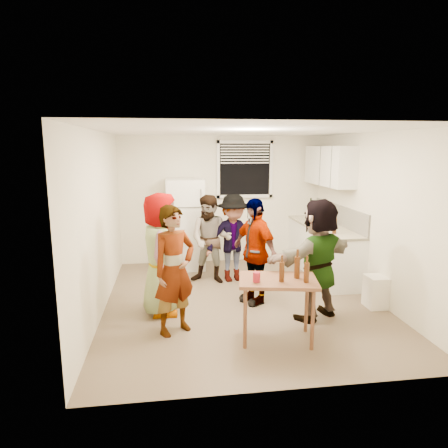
{
  "coord_description": "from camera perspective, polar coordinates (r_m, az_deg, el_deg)",
  "views": [
    {
      "loc": [
        -1.05,
        -5.57,
        2.27
      ],
      "look_at": [
        -0.24,
        0.22,
        1.15
      ],
      "focal_mm": 32.0,
      "sensor_mm": 36.0,
      "label": 1
    }
  ],
  "objects": [
    {
      "name": "room",
      "position": [
        6.11,
        2.58,
        -11.0
      ],
      "size": [
        4.0,
        4.5,
        2.5
      ],
      "primitive_type": null,
      "color": "white",
      "rests_on": "ground"
    },
    {
      "name": "window",
      "position": [
        7.93,
        2.99,
        7.79
      ],
      "size": [
        1.12,
        0.1,
        1.06
      ],
      "primitive_type": null,
      "color": "white",
      "rests_on": "room"
    },
    {
      "name": "refrigerator",
      "position": [
        7.59,
        -5.54,
        0.01
      ],
      "size": [
        0.7,
        0.7,
        1.7
      ],
      "primitive_type": "cube",
      "color": "white",
      "rests_on": "ground"
    },
    {
      "name": "counter_lower",
      "position": [
        7.49,
        13.89,
        -3.7
      ],
      "size": [
        0.6,
        2.2,
        0.86
      ],
      "primitive_type": "cube",
      "color": "white",
      "rests_on": "ground"
    },
    {
      "name": "countertop",
      "position": [
        7.39,
        14.05,
        -0.32
      ],
      "size": [
        0.64,
        2.22,
        0.04
      ],
      "primitive_type": "cube",
      "color": "beige",
      "rests_on": "counter_lower"
    },
    {
      "name": "backsplash",
      "position": [
        7.47,
        16.15,
        1.24
      ],
      "size": [
        0.03,
        2.2,
        0.36
      ],
      "primitive_type": "cube",
      "color": "#B2ADA3",
      "rests_on": "countertop"
    },
    {
      "name": "upper_cabinets",
      "position": [
        7.5,
        14.79,
        8.04
      ],
      "size": [
        0.34,
        1.6,
        0.7
      ],
      "primitive_type": "cube",
      "color": "white",
      "rests_on": "room"
    },
    {
      "name": "kettle",
      "position": [
        7.35,
        13.77,
        -0.22
      ],
      "size": [
        0.25,
        0.21,
        0.2
      ],
      "primitive_type": null,
      "rotation": [
        0.0,
        0.0,
        -0.05
      ],
      "color": "silver",
      "rests_on": "countertop"
    },
    {
      "name": "paper_towel",
      "position": [
        7.31,
        14.14,
        -0.29
      ],
      "size": [
        0.13,
        0.13,
        0.29
      ],
      "primitive_type": "cylinder",
      "color": "white",
      "rests_on": "countertop"
    },
    {
      "name": "wine_bottle",
      "position": [
        8.18,
        12.21,
        0.95
      ],
      "size": [
        0.07,
        0.07,
        0.29
      ],
      "primitive_type": "cylinder",
      "color": "black",
      "rests_on": "countertop"
    },
    {
      "name": "beer_bottle_counter",
      "position": [
        6.72,
        15.46,
        -1.32
      ],
      "size": [
        0.07,
        0.07,
        0.25
      ],
      "primitive_type": "cylinder",
      "color": "#47230C",
      "rests_on": "countertop"
    },
    {
      "name": "blue_cup",
      "position": [
        6.63,
        14.3,
        -1.42
      ],
      "size": [
        0.09,
        0.09,
        0.12
      ],
      "primitive_type": "cylinder",
      "color": "#1A17BA",
      "rests_on": "countertop"
    },
    {
      "name": "picture_frame",
      "position": [
        7.76,
        14.67,
        0.92
      ],
      "size": [
        0.02,
        0.19,
        0.16
      ],
      "primitive_type": "cube",
      "color": "#E1D14B",
      "rests_on": "countertop"
    },
    {
      "name": "trash_bin",
      "position": [
        6.23,
        21.06,
        -8.85
      ],
      "size": [
        0.32,
        0.32,
        0.46
      ],
      "primitive_type": "cube",
      "rotation": [
        0.0,
        0.0,
        -0.02
      ],
      "color": "white",
      "rests_on": "ground"
    },
    {
      "name": "serving_table",
      "position": [
        5.04,
        7.5,
        -16.01
      ],
      "size": [
        1.0,
        0.76,
        0.76
      ],
      "primitive_type": null,
      "rotation": [
        0.0,
        0.0,
        -0.19
      ],
      "color": "brown",
      "rests_on": "ground"
    },
    {
      "name": "beer_bottle_table",
      "position": [
        4.82,
        10.36,
        -7.59
      ],
      "size": [
        0.07,
        0.07,
        0.26
      ],
      "primitive_type": "cylinder",
      "color": "#47230C",
      "rests_on": "serving_table"
    },
    {
      "name": "red_cup",
      "position": [
        4.63,
        4.66,
        -8.23
      ],
      "size": [
        0.08,
        0.08,
        0.11
      ],
      "primitive_type": "cylinder",
      "color": "maroon",
      "rests_on": "serving_table"
    },
    {
      "name": "guest_grey",
      "position": [
        5.8,
        -8.74,
        -12.33
      ],
      "size": [
        1.75,
        0.96,
        0.54
      ],
      "primitive_type": "imported",
      "rotation": [
        0.0,
        0.0,
        1.49
      ],
      "color": "gray",
      "rests_on": "ground"
    },
    {
      "name": "guest_stripe",
      "position": [
        5.23,
        -6.89,
        -14.97
      ],
      "size": [
        1.39,
        1.65,
        0.38
      ],
      "primitive_type": "imported",
      "rotation": [
        0.0,
        0.0,
        0.6
      ],
      "color": "#141933",
      "rests_on": "ground"
    },
    {
      "name": "guest_back_left",
      "position": [
        6.94,
        -1.85,
        -8.27
      ],
      "size": [
        1.2,
        1.66,
        0.57
      ],
      "primitive_type": "imported",
      "rotation": [
        0.0,
        0.0,
        -0.35
      ],
      "color": "#513622",
      "rests_on": "ground"
    },
    {
      "name": "guest_back_right",
      "position": [
        7.03,
        1.3,
        -8.01
      ],
      "size": [
        1.21,
        1.65,
        0.56
      ],
      "primitive_type": "imported",
      "rotation": [
        0.0,
        0.0,
        0.17
      ],
      "color": "#3C3C41",
      "rests_on": "ground"
    },
    {
      "name": "guest_black",
      "position": [
        6.11,
        4.25,
        -10.99
      ],
      "size": [
        1.81,
        1.51,
        0.38
      ],
      "primitive_type": "imported",
      "rotation": [
        0.0,
        0.0,
        -1.11
      ],
      "color": "black",
      "rests_on": "ground"
    },
    {
      "name": "guest_orange",
      "position": [
        5.73,
        12.95,
        -12.8
      ],
      "size": [
        2.11,
        2.16,
        0.48
      ],
      "primitive_type": "imported",
      "rotation": [
        0.0,
        0.0,
        3.64
      ],
      "color": "#EF8B48",
      "rests_on": "ground"
    }
  ]
}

